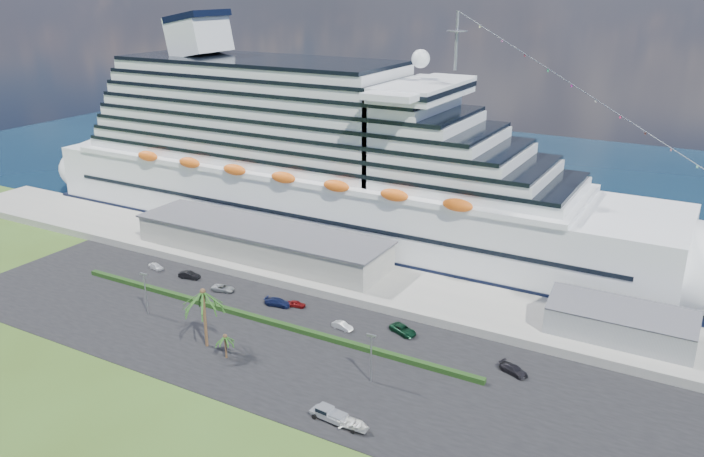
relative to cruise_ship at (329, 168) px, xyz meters
The scene contains 22 objects.
ground 69.56m from the cruise_ship, 71.40° to the right, with size 420.00×420.00×0.00m, color #374D19.
asphalt_lot 59.58m from the cruise_ship, 67.89° to the right, with size 140.00×38.00×0.12m, color black.
wharf 35.90m from the cruise_ship, 48.10° to the right, with size 240.00×20.00×1.80m, color gray.
water 71.40m from the cruise_ship, 71.93° to the left, with size 420.00×160.00×0.02m, color black.
cruise_ship is the anchor object (origin of this frame).
terminal_building 26.92m from the cruise_ship, 98.22° to the right, with size 61.00×15.00×6.30m.
port_shed 78.32m from the cruise_ship, 18.08° to the right, with size 24.00×12.31×7.37m.
hedge 52.41m from the cruise_ship, 74.26° to the right, with size 88.00×1.10×0.90m, color black.
lamp_post_left 57.50m from the cruise_ship, 96.59° to the right, with size 1.60×0.35×8.27m.
lamp_post_right 70.64m from the cruise_ship, 53.44° to the right, with size 1.60×0.35×8.27m.
palm_tall 61.56m from the cruise_ship, 79.12° to the right, with size 8.82×8.82×11.13m.
palm_short 65.13m from the cruise_ship, 74.52° to the right, with size 3.53×3.53×4.56m.
parked_car_0 47.20m from the cruise_ship, 117.65° to the right, with size 1.62×4.02×1.37m, color silver.
parked_car_1 43.95m from the cruise_ship, 105.40° to the right, with size 1.60×4.60×1.51m, color black.
parked_car_2 44.02m from the cruise_ship, 90.72° to the right, with size 2.17×4.70×1.31m, color #909498.
parked_car_3 45.95m from the cruise_ship, 72.27° to the right, with size 2.13×5.23×1.52m, color #131B44.
parked_car_4 45.91m from the cruise_ship, 67.39° to the right, with size 1.47×3.66×1.25m, color maroon.
parked_car_5 54.40m from the cruise_ship, 56.24° to the right, with size 1.41×4.04×1.33m, color #B8BCC0.
parked_car_6 57.71m from the cruise_ship, 45.08° to the right, with size 2.50×5.42×1.51m, color black.
parked_car_7 75.67m from the cruise_ship, 35.25° to the right, with size 2.02×4.97×1.44m, color black.
pickup_truck 80.76m from the cruise_ship, 58.93° to the right, with size 5.59×2.46×1.92m.
boat_trailer 83.37m from the cruise_ship, 56.44° to the right, with size 5.36×3.52×1.53m.
Camera 1 is at (63.40, -75.03, 59.16)m, focal length 35.00 mm.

